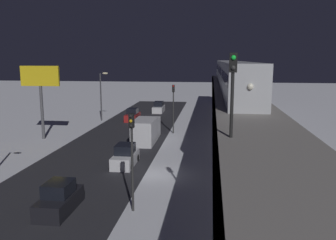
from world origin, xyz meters
TOP-DOWN VIEW (x-y plane):
  - ground_plane at (0.00, 0.00)m, footprint 240.00×240.00m
  - avenue_asphalt at (6.14, 0.00)m, footprint 11.00×102.31m
  - elevated_railway at (-7.35, 0.00)m, footprint 5.00×102.31m
  - subway_train at (-7.44, -23.72)m, footprint 2.94×55.47m
  - rail_signal at (-5.80, 11.39)m, footprint 0.36×0.41m
  - sedan_white at (2.94, -2.44)m, footprint 1.91×4.32m
  - sedan_black at (4.74, 7.78)m, footprint 1.80×4.09m
  - sedan_red at (7.54, -25.65)m, footprint 1.80×4.24m
  - sedan_white_2 at (4.74, -34.99)m, footprint 1.80×4.52m
  - box_truck at (2.74, -12.01)m, footprint 2.40×7.40m
  - traffic_light_near at (0.04, 7.18)m, footprint 0.32×0.44m
  - traffic_light_mid at (0.04, -16.86)m, footprint 0.32×0.44m
  - commercial_billboard at (15.57, -11.72)m, footprint 4.80×0.36m
  - street_lamp_far at (12.22, -25.00)m, footprint 1.35×0.44m

SIDE VIEW (x-z plane):
  - ground_plane at x=0.00m, z-range 0.00..0.00m
  - avenue_asphalt at x=6.14m, z-range 0.00..0.01m
  - sedan_white at x=2.94m, z-range -0.20..1.77m
  - sedan_black at x=4.74m, z-range -0.19..1.78m
  - sedan_white_2 at x=4.74m, z-range -0.19..1.78m
  - sedan_red at x=7.54m, z-range -0.19..1.78m
  - box_truck at x=2.74m, z-range -0.05..2.75m
  - traffic_light_near at x=0.04m, z-range 1.00..7.40m
  - traffic_light_mid at x=0.04m, z-range 1.00..7.40m
  - street_lamp_far at x=12.22m, z-range 0.99..8.64m
  - elevated_railway at x=-7.35m, z-range 2.17..8.16m
  - commercial_billboard at x=15.57m, z-range 2.38..11.28m
  - subway_train at x=-7.44m, z-range 6.07..9.47m
  - rail_signal at x=-5.80m, z-range 6.72..10.72m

